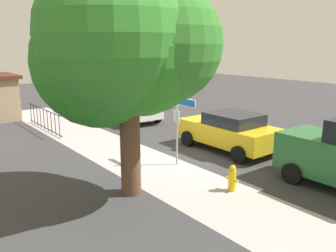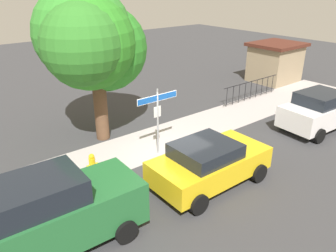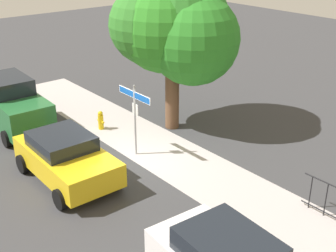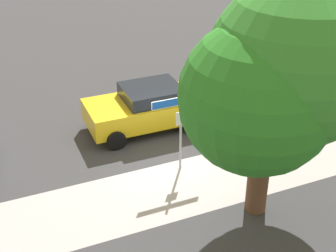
{
  "view_description": "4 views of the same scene",
  "coord_description": "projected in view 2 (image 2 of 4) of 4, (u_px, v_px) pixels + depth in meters",
  "views": [
    {
      "loc": [
        -8.95,
        7.82,
        4.12
      ],
      "look_at": [
        0.32,
        0.41,
        1.31
      ],
      "focal_mm": 36.46,
      "sensor_mm": 36.0,
      "label": 1
    },
    {
      "loc": [
        -7.12,
        -8.96,
        6.27
      ],
      "look_at": [
        -0.05,
        -0.07,
        1.29
      ],
      "focal_mm": 35.65,
      "sensor_mm": 36.0,
      "label": 2
    },
    {
      "loc": [
        11.77,
        -7.92,
        7.51
      ],
      "look_at": [
        0.66,
        1.22,
        1.16
      ],
      "focal_mm": 47.89,
      "sensor_mm": 36.0,
      "label": 3
    },
    {
      "loc": [
        4.97,
        11.39,
        8.28
      ],
      "look_at": [
        0.14,
        0.18,
        1.42
      ],
      "focal_mm": 51.2,
      "sensor_mm": 36.0,
      "label": 4
    }
  ],
  "objects": [
    {
      "name": "car_green",
      "position": [
        48.0,
        216.0,
        8.06
      ],
      "size": [
        4.68,
        2.08,
        2.1
      ],
      "rotation": [
        0.0,
        0.0,
        -0.03
      ],
      "color": "#246331",
      "rests_on": "ground_plane"
    },
    {
      "name": "car_white",
      "position": [
        321.0,
        110.0,
        15.03
      ],
      "size": [
        4.27,
        2.23,
        1.76
      ],
      "rotation": [
        0.0,
        0.0,
        -0.07
      ],
      "color": "white",
      "rests_on": "ground_plane"
    },
    {
      "name": "sidewalk_strip",
      "position": [
        185.0,
        131.0,
        15.06
      ],
      "size": [
        24.0,
        2.6,
        0.0
      ],
      "primitive_type": "cube",
      "color": "#AFA6A5",
      "rests_on": "ground_plane"
    },
    {
      "name": "iron_fence",
      "position": [
        251.0,
        90.0,
        18.89
      ],
      "size": [
        4.53,
        0.04,
        1.07
      ],
      "color": "black",
      "rests_on": "ground_plane"
    },
    {
      "name": "fire_hydrant",
      "position": [
        92.0,
        164.0,
        11.62
      ],
      "size": [
        0.42,
        0.22,
        0.78
      ],
      "color": "yellow",
      "rests_on": "ground_plane"
    },
    {
      "name": "ground_plane",
      "position": [
        168.0,
        155.0,
        12.99
      ],
      "size": [
        60.0,
        60.0,
        0.0
      ],
      "primitive_type": "plane",
      "color": "#38383A"
    },
    {
      "name": "car_yellow",
      "position": [
        209.0,
        162.0,
        10.89
      ],
      "size": [
        4.05,
        2.15,
        1.53
      ],
      "rotation": [
        0.0,
        0.0,
        -0.01
      ],
      "color": "gold",
      "rests_on": "ground_plane"
    },
    {
      "name": "street_sign",
      "position": [
        158.0,
        108.0,
        12.43
      ],
      "size": [
        1.8,
        0.07,
        2.63
      ],
      "color": "#9EA0A5",
      "rests_on": "ground_plane"
    },
    {
      "name": "utility_shed",
      "position": [
        275.0,
        62.0,
        22.11
      ],
      "size": [
        3.25,
        2.84,
        2.53
      ],
      "color": "#998466",
      "rests_on": "ground_plane"
    },
    {
      "name": "shade_tree",
      "position": [
        90.0,
        42.0,
        12.84
      ],
      "size": [
        4.69,
        4.52,
        6.29
      ],
      "color": "brown",
      "rests_on": "ground_plane"
    }
  ]
}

